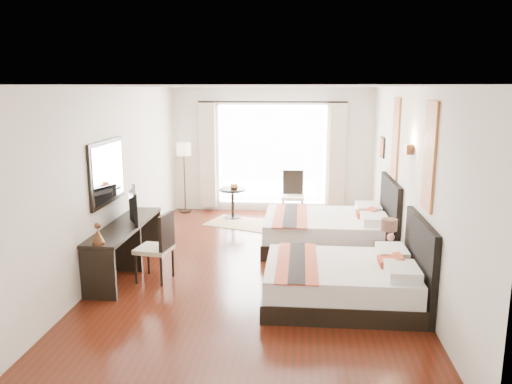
# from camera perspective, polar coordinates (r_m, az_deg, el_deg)

# --- Properties ---
(floor) EXTENTS (4.50, 7.50, 0.01)m
(floor) POSITION_cam_1_polar(r_m,az_deg,el_deg) (7.96, 0.16, -8.65)
(floor) COLOR #39180A
(floor) RESTS_ON ground
(ceiling) EXTENTS (4.50, 7.50, 0.02)m
(ceiling) POSITION_cam_1_polar(r_m,az_deg,el_deg) (7.46, 0.17, 11.90)
(ceiling) COLOR white
(ceiling) RESTS_ON wall_headboard
(wall_headboard) EXTENTS (0.01, 7.50, 2.80)m
(wall_headboard) POSITION_cam_1_polar(r_m,az_deg,el_deg) (7.72, 17.00, 1.01)
(wall_headboard) COLOR silver
(wall_headboard) RESTS_ON floor
(wall_desk) EXTENTS (0.01, 7.50, 2.80)m
(wall_desk) POSITION_cam_1_polar(r_m,az_deg,el_deg) (8.10, -15.88, 1.55)
(wall_desk) COLOR silver
(wall_desk) RESTS_ON floor
(wall_window) EXTENTS (4.50, 0.01, 2.80)m
(wall_window) POSITION_cam_1_polar(r_m,az_deg,el_deg) (11.28, 1.84, 4.78)
(wall_window) COLOR silver
(wall_window) RESTS_ON floor
(wall_entry) EXTENTS (4.50, 0.01, 2.80)m
(wall_entry) POSITION_cam_1_polar(r_m,az_deg,el_deg) (3.99, -4.62, -8.41)
(wall_entry) COLOR silver
(wall_entry) RESTS_ON floor
(window_glass) EXTENTS (2.40, 0.02, 2.20)m
(window_glass) POSITION_cam_1_polar(r_m,az_deg,el_deg) (11.28, 1.84, 4.26)
(window_glass) COLOR white
(window_glass) RESTS_ON wall_window
(sheer_curtain) EXTENTS (2.30, 0.02, 2.10)m
(sheer_curtain) POSITION_cam_1_polar(r_m,az_deg,el_deg) (11.22, 1.82, 4.22)
(sheer_curtain) COLOR white
(sheer_curtain) RESTS_ON wall_window
(drape_left) EXTENTS (0.35, 0.14, 2.35)m
(drape_left) POSITION_cam_1_polar(r_m,az_deg,el_deg) (11.36, -5.53, 4.17)
(drape_left) COLOR beige
(drape_left) RESTS_ON floor
(drape_right) EXTENTS (0.35, 0.14, 2.35)m
(drape_right) POSITION_cam_1_polar(r_m,az_deg,el_deg) (11.19, 9.25, 3.95)
(drape_right) COLOR beige
(drape_right) RESTS_ON floor
(art_panel_near) EXTENTS (0.03, 0.50, 1.35)m
(art_panel_near) POSITION_cam_1_polar(r_m,az_deg,el_deg) (6.50, 19.22, 3.84)
(art_panel_near) COLOR maroon
(art_panel_near) RESTS_ON wall_headboard
(art_panel_far) EXTENTS (0.03, 0.50, 1.35)m
(art_panel_far) POSITION_cam_1_polar(r_m,az_deg,el_deg) (8.73, 15.66, 5.93)
(art_panel_far) COLOR maroon
(art_panel_far) RESTS_ON wall_headboard
(wall_sconce) EXTENTS (0.10, 0.14, 0.14)m
(wall_sconce) POSITION_cam_1_polar(r_m,az_deg,el_deg) (7.46, 17.10, 4.68)
(wall_sconce) COLOR #4A2E1A
(wall_sconce) RESTS_ON wall_headboard
(mirror_frame) EXTENTS (0.04, 1.25, 0.95)m
(mirror_frame) POSITION_cam_1_polar(r_m,az_deg,el_deg) (7.74, -16.67, 2.19)
(mirror_frame) COLOR black
(mirror_frame) RESTS_ON wall_desk
(mirror_glass) EXTENTS (0.01, 1.12, 0.82)m
(mirror_glass) POSITION_cam_1_polar(r_m,az_deg,el_deg) (7.74, -16.50, 2.19)
(mirror_glass) COLOR white
(mirror_glass) RESTS_ON mirror_frame
(bed_near) EXTENTS (2.04, 1.59, 1.15)m
(bed_near) POSITION_cam_1_polar(r_m,az_deg,el_deg) (6.75, 10.33, -9.92)
(bed_near) COLOR black
(bed_near) RESTS_ON floor
(bed_far) EXTENTS (2.22, 1.73, 1.25)m
(bed_far) POSITION_cam_1_polar(r_m,az_deg,el_deg) (8.91, 8.51, -4.32)
(bed_far) COLOR black
(bed_far) RESTS_ON floor
(nightstand) EXTENTS (0.40, 0.49, 0.48)m
(nightstand) POSITION_cam_1_polar(r_m,az_deg,el_deg) (7.80, 14.97, -7.62)
(nightstand) COLOR black
(nightstand) RESTS_ON floor
(table_lamp) EXTENTS (0.24, 0.24, 0.37)m
(table_lamp) POSITION_cam_1_polar(r_m,az_deg,el_deg) (7.69, 14.98, -3.85)
(table_lamp) COLOR black
(table_lamp) RESTS_ON nightstand
(vase) EXTENTS (0.16, 0.16, 0.13)m
(vase) POSITION_cam_1_polar(r_m,az_deg,el_deg) (7.54, 15.11, -5.70)
(vase) COLOR black
(vase) RESTS_ON nightstand
(console_desk) EXTENTS (0.50, 2.20, 0.76)m
(console_desk) POSITION_cam_1_polar(r_m,az_deg,el_deg) (7.93, -14.62, -6.19)
(console_desk) COLOR black
(console_desk) RESTS_ON floor
(television) EXTENTS (0.41, 0.86, 0.50)m
(television) POSITION_cam_1_polar(r_m,az_deg,el_deg) (7.91, -14.32, -1.50)
(television) COLOR black
(television) RESTS_ON console_desk
(bronze_figurine) EXTENTS (0.19, 0.19, 0.26)m
(bronze_figurine) POSITION_cam_1_polar(r_m,az_deg,el_deg) (6.91, -17.60, -4.68)
(bronze_figurine) COLOR #4A2E1A
(bronze_figurine) RESTS_ON console_desk
(desk_chair) EXTENTS (0.54, 0.54, 1.02)m
(desk_chair) POSITION_cam_1_polar(r_m,az_deg,el_deg) (7.51, -11.37, -7.60)
(desk_chair) COLOR beige
(desk_chair) RESTS_ON floor
(floor_lamp) EXTENTS (0.32, 0.32, 1.58)m
(floor_lamp) POSITION_cam_1_polar(r_m,az_deg,el_deg) (11.28, -8.25, 4.34)
(floor_lamp) COLOR black
(floor_lamp) RESTS_ON floor
(side_table) EXTENTS (0.57, 0.57, 0.65)m
(side_table) POSITION_cam_1_polar(r_m,az_deg,el_deg) (10.81, -2.68, -1.32)
(side_table) COLOR black
(side_table) RESTS_ON floor
(fruit_bowl) EXTENTS (0.23, 0.23, 0.05)m
(fruit_bowl) POSITION_cam_1_polar(r_m,az_deg,el_deg) (10.70, -2.54, 0.47)
(fruit_bowl) COLOR #4D291B
(fruit_bowl) RESTS_ON side_table
(window_chair) EXTENTS (0.49, 0.49, 1.03)m
(window_chair) POSITION_cam_1_polar(r_m,az_deg,el_deg) (10.81, 4.22, -1.41)
(window_chair) COLOR beige
(window_chair) RESTS_ON floor
(jute_rug) EXTENTS (1.63, 1.37, 0.01)m
(jute_rug) POSITION_cam_1_polar(r_m,az_deg,el_deg) (10.45, -1.64, -3.58)
(jute_rug) COLOR tan
(jute_rug) RESTS_ON floor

